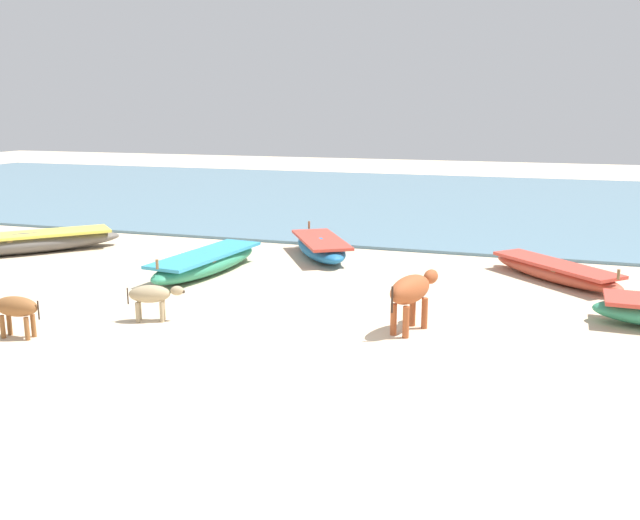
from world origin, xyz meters
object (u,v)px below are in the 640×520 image
at_px(fishing_boat_1, 321,247).
at_px(calf_near_brown, 14,308).
at_px(fishing_boat_2, 555,271).
at_px(calf_far_dun, 152,295).
at_px(fishing_boat_4, 24,242).
at_px(cow_adult_rust, 412,291).
at_px(fishing_boat_5, 206,262).

relative_size(fishing_boat_1, calf_near_brown, 2.94).
xyz_separation_m(fishing_boat_1, fishing_boat_2, (5.54, -0.70, -0.05)).
distance_m(fishing_boat_1, calf_far_dun, 5.99).
bearing_deg(calf_far_dun, fishing_boat_1, 57.23).
bearing_deg(fishing_boat_1, fishing_boat_4, 73.31).
height_order(fishing_boat_1, calf_far_dun, fishing_boat_1).
distance_m(fishing_boat_1, cow_adult_rust, 5.96).
relative_size(fishing_boat_5, calf_far_dun, 3.94).
relative_size(fishing_boat_5, cow_adult_rust, 2.63).
bearing_deg(fishing_boat_4, cow_adult_rust, 117.47).
xyz_separation_m(fishing_boat_2, cow_adult_rust, (-2.32, -4.30, 0.47)).
relative_size(fishing_boat_2, calf_far_dun, 3.15).
bearing_deg(fishing_boat_5, fishing_boat_1, 148.55).
height_order(fishing_boat_1, cow_adult_rust, cow_adult_rust).
distance_m(fishing_boat_1, fishing_boat_5, 3.10).
xyz_separation_m(fishing_boat_2, fishing_boat_4, (-12.92, -1.20, 0.06)).
bearing_deg(cow_adult_rust, fishing_boat_4, 92.93).
relative_size(fishing_boat_1, calf_far_dun, 3.25).
distance_m(fishing_boat_4, cow_adult_rust, 11.06).
xyz_separation_m(fishing_boat_1, calf_near_brown, (-2.82, -7.33, 0.23)).
xyz_separation_m(fishing_boat_4, fishing_boat_5, (5.47, -0.54, -0.02)).
distance_m(fishing_boat_2, fishing_boat_5, 7.66).
bearing_deg(fishing_boat_1, cow_adult_rust, -178.32).
bearing_deg(cow_adult_rust, fishing_boat_5, 82.76).
xyz_separation_m(fishing_boat_5, calf_far_dun, (0.74, -3.43, 0.20)).
distance_m(fishing_boat_4, calf_far_dun, 7.37).
relative_size(calf_near_brown, calf_far_dun, 1.11).
relative_size(fishing_boat_1, fishing_boat_4, 0.75).
height_order(fishing_boat_5, cow_adult_rust, cow_adult_rust).
bearing_deg(fishing_boat_5, fishing_boat_2, 109.90).
relative_size(cow_adult_rust, calf_far_dun, 1.50).
height_order(fishing_boat_1, calf_near_brown, calf_near_brown).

